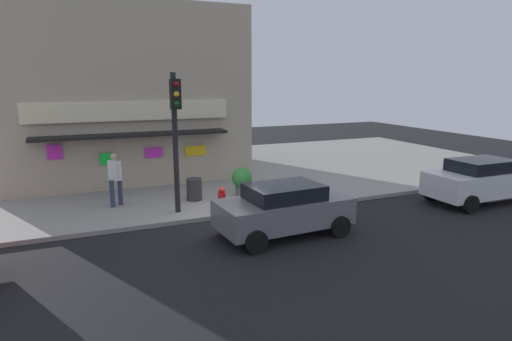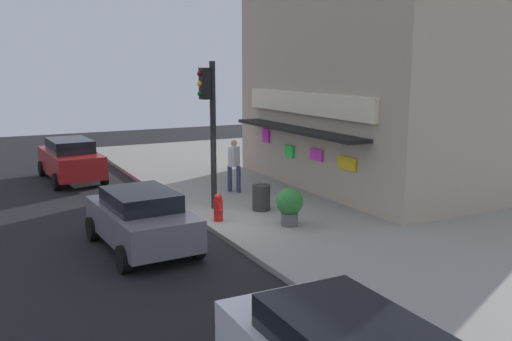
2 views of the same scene
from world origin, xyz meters
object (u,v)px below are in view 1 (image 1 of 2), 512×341
at_px(traffic_light, 175,124).
at_px(trash_can, 194,189).
at_px(potted_plant_by_doorway, 242,180).
at_px(fire_hydrant, 222,199).
at_px(pedestrian, 115,177).
at_px(parked_car_grey, 284,209).
at_px(parked_car_white, 480,180).

bearing_deg(traffic_light, trash_can, 55.69).
bearing_deg(traffic_light, potted_plant_by_doorway, 24.40).
bearing_deg(traffic_light, fire_hydrant, -14.06).
height_order(traffic_light, pedestrian, traffic_light).
relative_size(traffic_light, potted_plant_by_doorway, 4.23).
distance_m(parked_car_grey, parked_car_white, 8.33).
xyz_separation_m(fire_hydrant, pedestrian, (-3.22, 2.02, 0.65)).
height_order(parked_car_grey, parked_car_white, parked_car_white).
xyz_separation_m(fire_hydrant, trash_can, (-0.50, 1.68, 0.01)).
xyz_separation_m(traffic_light, parked_car_grey, (2.46, -2.93, -2.31)).
distance_m(traffic_light, parked_car_grey, 4.47).
distance_m(trash_can, parked_car_grey, 4.54).
distance_m(trash_can, pedestrian, 2.82).
bearing_deg(trash_can, fire_hydrant, -73.51).
bearing_deg(fire_hydrant, trash_can, 106.49).
xyz_separation_m(pedestrian, parked_car_white, (12.61, -4.34, -0.34)).
bearing_deg(potted_plant_by_doorway, trash_can, 177.66).
relative_size(traffic_light, parked_car_white, 1.11).
bearing_deg(traffic_light, pedestrian, 137.51).
height_order(traffic_light, potted_plant_by_doorway, traffic_light).
relative_size(fire_hydrant, trash_can, 1.01).
bearing_deg(trash_can, parked_car_white, -22.10).
bearing_deg(pedestrian, traffic_light, -42.49).
height_order(trash_can, pedestrian, pedestrian).
bearing_deg(parked_car_white, traffic_light, 166.05).
bearing_deg(fire_hydrant, parked_car_white, -13.93).
relative_size(traffic_light, parked_car_grey, 1.15).
bearing_deg(pedestrian, parked_car_grey, -47.04).
xyz_separation_m(traffic_light, trash_can, (0.91, 1.33, -2.56)).
bearing_deg(parked_car_grey, trash_can, 110.01).
height_order(potted_plant_by_doorway, parked_car_white, parked_car_white).
relative_size(traffic_light, pedestrian, 2.45).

